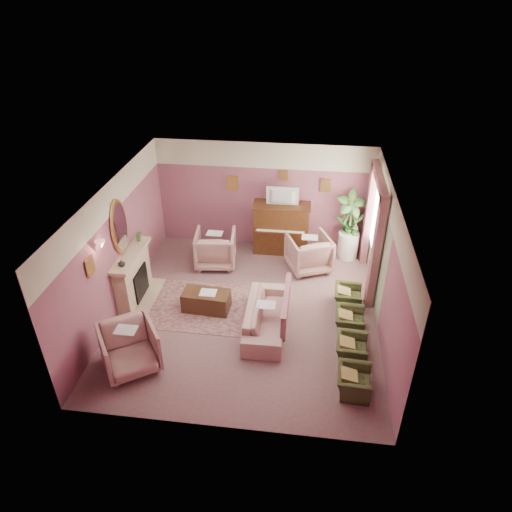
# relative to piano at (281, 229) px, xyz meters

# --- Properties ---
(floor) EXTENTS (5.50, 6.00, 0.01)m
(floor) POSITION_rel_piano_xyz_m (-0.50, -2.68, -0.65)
(floor) COLOR #795557
(floor) RESTS_ON ground
(ceiling) EXTENTS (5.50, 6.00, 0.01)m
(ceiling) POSITION_rel_piano_xyz_m (-0.50, -2.68, 2.15)
(ceiling) COLOR white
(ceiling) RESTS_ON wall_back
(wall_back) EXTENTS (5.50, 0.02, 2.80)m
(wall_back) POSITION_rel_piano_xyz_m (-0.50, 0.32, 0.75)
(wall_back) COLOR #7D4C6B
(wall_back) RESTS_ON floor
(wall_front) EXTENTS (5.50, 0.02, 2.80)m
(wall_front) POSITION_rel_piano_xyz_m (-0.50, -5.68, 0.75)
(wall_front) COLOR #7D4C6B
(wall_front) RESTS_ON floor
(wall_left) EXTENTS (0.02, 6.00, 2.80)m
(wall_left) POSITION_rel_piano_xyz_m (-3.25, -2.68, 0.75)
(wall_left) COLOR #7D4C6B
(wall_left) RESTS_ON floor
(wall_right) EXTENTS (0.02, 6.00, 2.80)m
(wall_right) POSITION_rel_piano_xyz_m (2.25, -2.68, 0.75)
(wall_right) COLOR #7D4C6B
(wall_right) RESTS_ON floor
(picture_rail_band) EXTENTS (5.50, 0.01, 0.65)m
(picture_rail_band) POSITION_rel_piano_xyz_m (-0.50, 0.31, 1.82)
(picture_rail_band) COLOR beige
(picture_rail_band) RESTS_ON wall_back
(stripe_panel) EXTENTS (0.01, 3.00, 2.15)m
(stripe_panel) POSITION_rel_piano_xyz_m (2.23, -1.38, 0.42)
(stripe_panel) COLOR #9AA882
(stripe_panel) RESTS_ON wall_right
(fireplace_surround) EXTENTS (0.30, 1.40, 1.10)m
(fireplace_surround) POSITION_rel_piano_xyz_m (-3.09, -2.48, -0.10)
(fireplace_surround) COLOR #C9B08C
(fireplace_surround) RESTS_ON floor
(fireplace_inset) EXTENTS (0.18, 0.72, 0.68)m
(fireplace_inset) POSITION_rel_piano_xyz_m (-2.99, -2.48, -0.25)
(fireplace_inset) COLOR black
(fireplace_inset) RESTS_ON floor
(fire_ember) EXTENTS (0.06, 0.54, 0.10)m
(fire_ember) POSITION_rel_piano_xyz_m (-2.95, -2.48, -0.43)
(fire_ember) COLOR #E45F04
(fire_ember) RESTS_ON floor
(mantel_shelf) EXTENTS (0.40, 1.55, 0.07)m
(mantel_shelf) POSITION_rel_piano_xyz_m (-3.06, -2.48, 0.47)
(mantel_shelf) COLOR #C9B08C
(mantel_shelf) RESTS_ON fireplace_surround
(hearth) EXTENTS (0.55, 1.50, 0.02)m
(hearth) POSITION_rel_piano_xyz_m (-2.89, -2.48, -0.64)
(hearth) COLOR #C9B08C
(hearth) RESTS_ON floor
(mirror_frame) EXTENTS (0.04, 0.72, 1.20)m
(mirror_frame) POSITION_rel_piano_xyz_m (-3.20, -2.48, 1.15)
(mirror_frame) COLOR gold
(mirror_frame) RESTS_ON wall_left
(mirror_glass) EXTENTS (0.01, 0.60, 1.06)m
(mirror_glass) POSITION_rel_piano_xyz_m (-3.17, -2.48, 1.15)
(mirror_glass) COLOR silver
(mirror_glass) RESTS_ON wall_left
(sconce_shade) EXTENTS (0.20, 0.20, 0.16)m
(sconce_shade) POSITION_rel_piano_xyz_m (-3.12, -3.53, 1.33)
(sconce_shade) COLOR tan
(sconce_shade) RESTS_ON wall_left
(piano) EXTENTS (1.40, 0.60, 1.30)m
(piano) POSITION_rel_piano_xyz_m (0.00, 0.00, 0.00)
(piano) COLOR #422210
(piano) RESTS_ON floor
(piano_keyshelf) EXTENTS (1.30, 0.12, 0.06)m
(piano_keyshelf) POSITION_rel_piano_xyz_m (-0.00, -0.35, 0.07)
(piano_keyshelf) COLOR #422210
(piano_keyshelf) RESTS_ON piano
(piano_keys) EXTENTS (1.20, 0.08, 0.02)m
(piano_keys) POSITION_rel_piano_xyz_m (0.00, -0.35, 0.11)
(piano_keys) COLOR beige
(piano_keys) RESTS_ON piano
(piano_top) EXTENTS (1.45, 0.65, 0.04)m
(piano_top) POSITION_rel_piano_xyz_m (0.00, 0.00, 0.66)
(piano_top) COLOR #422210
(piano_top) RESTS_ON piano
(television) EXTENTS (0.80, 0.12, 0.48)m
(television) POSITION_rel_piano_xyz_m (0.00, -0.05, 0.95)
(television) COLOR black
(television) RESTS_ON piano
(print_back_left) EXTENTS (0.30, 0.03, 0.38)m
(print_back_left) POSITION_rel_piano_xyz_m (-1.30, 0.28, 1.07)
(print_back_left) COLOR gold
(print_back_left) RESTS_ON wall_back
(print_back_right) EXTENTS (0.26, 0.03, 0.34)m
(print_back_right) POSITION_rel_piano_xyz_m (1.05, 0.28, 1.13)
(print_back_right) COLOR gold
(print_back_right) RESTS_ON wall_back
(print_back_mid) EXTENTS (0.22, 0.03, 0.26)m
(print_back_mid) POSITION_rel_piano_xyz_m (0.00, 0.28, 1.35)
(print_back_mid) COLOR gold
(print_back_mid) RESTS_ON wall_back
(print_left_wall) EXTENTS (0.03, 0.28, 0.36)m
(print_left_wall) POSITION_rel_piano_xyz_m (-3.21, -3.88, 1.07)
(print_left_wall) COLOR gold
(print_left_wall) RESTS_ON wall_left
(window_blind) EXTENTS (0.03, 1.40, 1.80)m
(window_blind) POSITION_rel_piano_xyz_m (2.20, -1.13, 1.05)
(window_blind) COLOR beige
(window_blind) RESTS_ON wall_right
(curtain_left) EXTENTS (0.16, 0.34, 2.60)m
(curtain_left) POSITION_rel_piano_xyz_m (2.12, -2.05, 0.65)
(curtain_left) COLOR #9C5861
(curtain_left) RESTS_ON floor
(curtain_right) EXTENTS (0.16, 0.34, 2.60)m
(curtain_right) POSITION_rel_piano_xyz_m (2.12, -0.21, 0.65)
(curtain_right) COLOR #9C5861
(curtain_right) RESTS_ON floor
(pelmet) EXTENTS (0.16, 2.20, 0.16)m
(pelmet) POSITION_rel_piano_xyz_m (2.12, -1.13, 1.91)
(pelmet) COLOR #9C5861
(pelmet) RESTS_ON wall_right
(mantel_plant) EXTENTS (0.16, 0.16, 0.28)m
(mantel_plant) POSITION_rel_piano_xyz_m (-3.05, -1.93, 0.64)
(mantel_plant) COLOR #447938
(mantel_plant) RESTS_ON mantel_shelf
(mantel_vase) EXTENTS (0.16, 0.16, 0.16)m
(mantel_vase) POSITION_rel_piano_xyz_m (-3.05, -2.98, 0.58)
(mantel_vase) COLOR beige
(mantel_vase) RESTS_ON mantel_shelf
(area_rug) EXTENTS (2.52, 1.83, 0.01)m
(area_rug) POSITION_rel_piano_xyz_m (-1.36, -2.63, -0.64)
(area_rug) COLOR #8A5D5B
(area_rug) RESTS_ON floor
(coffee_table) EXTENTS (1.03, 0.56, 0.45)m
(coffee_table) POSITION_rel_piano_xyz_m (-1.40, -2.72, -0.43)
(coffee_table) COLOR #402816
(coffee_table) RESTS_ON floor
(table_paper) EXTENTS (0.35, 0.28, 0.01)m
(table_paper) POSITION_rel_piano_xyz_m (-1.35, -2.72, -0.20)
(table_paper) COLOR silver
(table_paper) RESTS_ON coffee_table
(sofa) EXTENTS (0.67, 2.01, 0.81)m
(sofa) POSITION_rel_piano_xyz_m (-0.06, -3.14, -0.24)
(sofa) COLOR tan
(sofa) RESTS_ON floor
(sofa_throw) EXTENTS (0.10, 1.52, 0.56)m
(sofa_throw) POSITION_rel_piano_xyz_m (0.34, -3.14, -0.05)
(sofa_throw) COLOR #9C5861
(sofa_throw) RESTS_ON sofa
(floral_armchair_left) EXTENTS (0.95, 0.95, 1.00)m
(floral_armchair_left) POSITION_rel_piano_xyz_m (-1.56, -0.88, -0.15)
(floral_armchair_left) COLOR tan
(floral_armchair_left) RESTS_ON floor
(floral_armchair_right) EXTENTS (0.95, 0.95, 1.00)m
(floral_armchair_right) POSITION_rel_piano_xyz_m (0.74, -0.79, -0.15)
(floral_armchair_right) COLOR tan
(floral_armchair_right) RESTS_ON floor
(floral_armchair_front) EXTENTS (0.95, 0.95, 1.00)m
(floral_armchair_front) POSITION_rel_piano_xyz_m (-2.40, -4.57, -0.15)
(floral_armchair_front) COLOR tan
(floral_armchair_front) RESTS_ON floor
(olive_chair_a) EXTENTS (0.47, 0.68, 0.58)m
(olive_chair_a) POSITION_rel_piano_xyz_m (1.64, -4.64, -0.36)
(olive_chair_a) COLOR #3C4421
(olive_chair_a) RESTS_ON floor
(olive_chair_b) EXTENTS (0.47, 0.68, 0.58)m
(olive_chair_b) POSITION_rel_piano_xyz_m (1.64, -3.82, -0.36)
(olive_chair_b) COLOR #3C4421
(olive_chair_b) RESTS_ON floor
(olive_chair_c) EXTENTS (0.47, 0.68, 0.58)m
(olive_chair_c) POSITION_rel_piano_xyz_m (1.64, -3.00, -0.36)
(olive_chair_c) COLOR #3C4421
(olive_chair_c) RESTS_ON floor
(olive_chair_d) EXTENTS (0.47, 0.68, 0.58)m
(olive_chair_d) POSITION_rel_piano_xyz_m (1.64, -2.18, -0.36)
(olive_chair_d) COLOR #3C4421
(olive_chair_d) RESTS_ON floor
(side_table) EXTENTS (0.52, 0.52, 0.70)m
(side_table) POSITION_rel_piano_xyz_m (1.73, -0.12, -0.30)
(side_table) COLOR silver
(side_table) RESTS_ON floor
(side_plant_big) EXTENTS (0.30, 0.30, 0.34)m
(side_plant_big) POSITION_rel_piano_xyz_m (1.73, -0.12, 0.22)
(side_plant_big) COLOR #447938
(side_plant_big) RESTS_ON side_table
(side_plant_small) EXTENTS (0.16, 0.16, 0.28)m
(side_plant_small) POSITION_rel_piano_xyz_m (1.85, -0.22, 0.19)
(side_plant_small) COLOR #447938
(side_plant_small) RESTS_ON side_table
(palm_pot) EXTENTS (0.34, 0.34, 0.34)m
(palm_pot) POSITION_rel_piano_xyz_m (1.71, -0.03, -0.48)
(palm_pot) COLOR #A76847
(palm_pot) RESTS_ON floor
(palm_plant) EXTENTS (0.76, 0.76, 1.44)m
(palm_plant) POSITION_rel_piano_xyz_m (1.71, -0.03, 0.41)
(palm_plant) COLOR #447938
(palm_plant) RESTS_ON palm_pot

